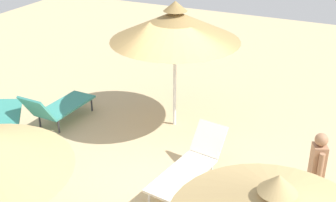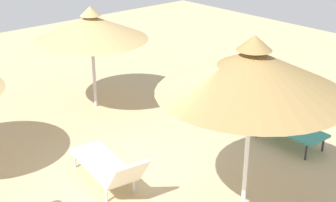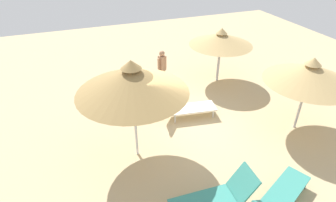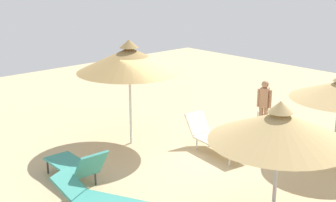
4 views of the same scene
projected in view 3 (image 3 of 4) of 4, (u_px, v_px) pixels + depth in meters
The scene contains 9 objects.
ground at pixel (175, 129), 9.22m from camera, with size 24.00×24.00×0.10m, color tan.
parasol_umbrella_near_left at pixel (221, 39), 11.11m from camera, with size 2.55×2.55×2.28m.
parasol_umbrella_near_right at pixel (132, 80), 6.88m from camera, with size 2.88×2.88×2.96m.
parasol_umbrella_edge at pixel (310, 73), 8.19m from camera, with size 2.65×2.65×2.47m.
lounge_chair_front at pixel (185, 107), 9.53m from camera, with size 2.08×0.92×0.90m.
lounge_chair_far_right at pixel (216, 197), 6.28m from camera, with size 1.95×0.76×1.01m.
lounge_chair_back at pixel (281, 195), 6.45m from camera, with size 2.08×1.39×0.77m.
person_standing_center at pixel (162, 68), 11.04m from camera, with size 0.41×0.30×1.61m.
handbag at pixel (137, 77), 12.01m from camera, with size 0.38×0.33×0.41m.
Camera 3 is at (2.78, 6.78, 5.63)m, focal length 29.84 mm.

